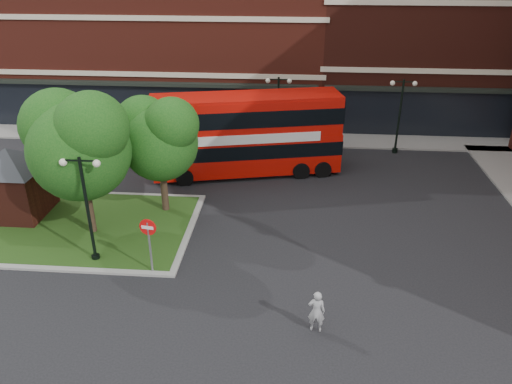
# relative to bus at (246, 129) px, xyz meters

# --- Properties ---
(ground) EXTENTS (120.00, 120.00, 0.00)m
(ground) POSITION_rel_bus_xyz_m (-0.27, -10.36, -2.81)
(ground) COLOR black
(ground) RESTS_ON ground
(pavement_far) EXTENTS (44.00, 3.00, 0.12)m
(pavement_far) POSITION_rel_bus_xyz_m (-0.27, 6.14, -2.75)
(pavement_far) COLOR slate
(pavement_far) RESTS_ON ground
(terrace_far_left) EXTENTS (26.00, 12.00, 14.00)m
(terrace_far_left) POSITION_rel_bus_xyz_m (-8.27, 13.64, 4.19)
(terrace_far_left) COLOR maroon
(terrace_far_left) RESTS_ON ground
(terrace_far_right) EXTENTS (18.00, 12.00, 16.00)m
(terrace_far_right) POSITION_rel_bus_xyz_m (13.73, 13.64, 5.19)
(terrace_far_right) COLOR #471911
(terrace_far_right) RESTS_ON ground
(traffic_island) EXTENTS (12.60, 7.60, 0.15)m
(traffic_island) POSITION_rel_bus_xyz_m (-8.27, -7.36, -2.75)
(traffic_island) COLOR gray
(traffic_island) RESTS_ON ground
(kiosk) EXTENTS (6.51, 6.51, 3.60)m
(kiosk) POSITION_rel_bus_xyz_m (-11.27, -6.36, -0.50)
(kiosk) COLOR #471911
(kiosk) RESTS_ON traffic_island
(tree_island_west) EXTENTS (5.40, 4.71, 7.21)m
(tree_island_west) POSITION_rel_bus_xyz_m (-6.87, -7.79, 1.98)
(tree_island_west) COLOR #2D2116
(tree_island_west) RESTS_ON ground
(tree_island_east) EXTENTS (4.46, 3.90, 6.29)m
(tree_island_east) POSITION_rel_bus_xyz_m (-3.85, -5.30, 1.43)
(tree_island_east) COLOR #2D2116
(tree_island_east) RESTS_ON ground
(lamp_island) EXTENTS (1.72, 0.36, 5.00)m
(lamp_island) POSITION_rel_bus_xyz_m (-5.77, -10.16, 0.01)
(lamp_island) COLOR black
(lamp_island) RESTS_ON ground
(lamp_far_left) EXTENTS (1.72, 0.36, 5.00)m
(lamp_far_left) POSITION_rel_bus_xyz_m (1.73, 4.14, 0.01)
(lamp_far_left) COLOR black
(lamp_far_left) RESTS_ON ground
(lamp_far_right) EXTENTS (1.72, 0.36, 5.00)m
(lamp_far_right) POSITION_rel_bus_xyz_m (9.73, 4.14, 0.01)
(lamp_far_right) COLOR black
(lamp_far_right) RESTS_ON ground
(bus) EXTENTS (11.52, 4.98, 4.29)m
(bus) POSITION_rel_bus_xyz_m (0.00, 0.00, 0.00)
(bus) COLOR #BE0E07
(bus) RESTS_ON ground
(woman) EXTENTS (0.65, 0.46, 1.71)m
(woman) POSITION_rel_bus_xyz_m (3.88, -13.86, -1.96)
(woman) COLOR #969699
(woman) RESTS_ON ground
(car_silver) EXTENTS (3.68, 1.48, 1.26)m
(car_silver) POSITION_rel_bus_xyz_m (0.17, 5.64, -2.19)
(car_silver) COLOR #ADAFB4
(car_silver) RESTS_ON ground
(car_white) EXTENTS (4.91, 2.25, 1.56)m
(car_white) POSITION_rel_bus_xyz_m (2.73, 4.14, -2.03)
(car_white) COLOR silver
(car_white) RESTS_ON ground
(no_entry_sign) EXTENTS (0.73, 0.17, 2.64)m
(no_entry_sign) POSITION_rel_bus_xyz_m (-3.01, -10.86, -0.93)
(no_entry_sign) COLOR slate
(no_entry_sign) RESTS_ON ground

